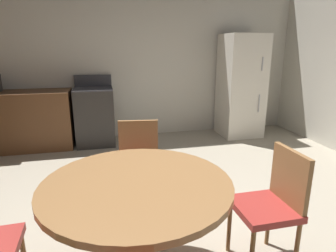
{
  "coord_description": "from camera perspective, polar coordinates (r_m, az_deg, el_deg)",
  "views": [
    {
      "loc": [
        -0.55,
        -1.96,
        1.55
      ],
      "look_at": [
        0.09,
        0.79,
        0.76
      ],
      "focal_mm": 30.5,
      "sensor_mm": 36.0,
      "label": 1
    }
  ],
  "objects": [
    {
      "name": "kitchen_counter",
      "position": [
        4.96,
        -28.39,
        0.87
      ],
      "size": [
        1.71,
        0.6,
        0.9
      ],
      "primitive_type": "cube",
      "color": "brown",
      "rests_on": "ground"
    },
    {
      "name": "refrigerator",
      "position": [
        5.22,
        14.36,
        7.72
      ],
      "size": [
        0.68,
        0.68,
        1.76
      ],
      "color": "silver",
      "rests_on": "ground"
    },
    {
      "name": "dining_table",
      "position": [
        1.85,
        -6.1,
        -15.46
      ],
      "size": [
        1.16,
        1.16,
        0.76
      ],
      "color": "olive",
      "rests_on": "ground"
    },
    {
      "name": "chair_east",
      "position": [
        2.21,
        20.24,
        -13.84
      ],
      "size": [
        0.4,
        0.4,
        0.87
      ],
      "rotation": [
        0.0,
        0.0,
        3.15
      ],
      "color": "olive",
      "rests_on": "ground"
    },
    {
      "name": "wall_back",
      "position": [
        5.08,
        -6.96,
        13.21
      ],
      "size": [
        6.11,
        0.12,
        2.7
      ],
      "primitive_type": "cube",
      "color": "beige",
      "rests_on": "ground"
    },
    {
      "name": "oven_range",
      "position": [
        4.78,
        -14.4,
        1.99
      ],
      "size": [
        0.6,
        0.6,
        1.1
      ],
      "color": "#2D2B28",
      "rests_on": "ground"
    },
    {
      "name": "chair_north",
      "position": [
        2.75,
        -5.86,
        -6.93
      ],
      "size": [
        0.45,
        0.45,
        0.87
      ],
      "rotation": [
        0.0,
        0.0,
        4.58
      ],
      "color": "olive",
      "rests_on": "ground"
    },
    {
      "name": "ground_plane",
      "position": [
        2.56,
        2.29,
        -21.73
      ],
      "size": [
        14.0,
        14.0,
        0.0
      ],
      "primitive_type": "plane",
      "color": "#A89E89"
    }
  ]
}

